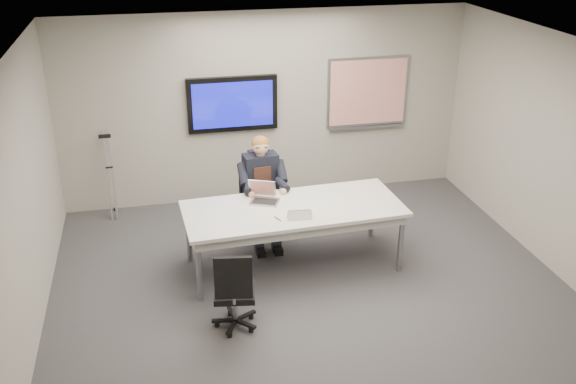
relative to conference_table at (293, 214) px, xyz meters
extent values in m
cube|color=#3C3C3F|center=(0.09, -0.83, -0.72)|extent=(6.00, 6.00, 0.02)
cube|color=silver|center=(0.09, -0.83, 2.08)|extent=(6.00, 6.00, 0.02)
cube|color=#A19D92|center=(0.09, 2.17, 0.68)|extent=(6.00, 0.02, 2.80)
cube|color=#A19D92|center=(0.09, -3.83, 0.68)|extent=(6.00, 0.02, 2.80)
cube|color=#A19D92|center=(-2.91, -0.83, 0.68)|extent=(0.02, 6.00, 2.80)
cube|color=#A19D92|center=(3.09, -0.83, 0.68)|extent=(0.02, 6.00, 2.80)
cube|color=silver|center=(0.00, 0.00, 0.07)|extent=(2.68, 1.22, 0.04)
cube|color=#B8B8B4|center=(0.00, 0.00, -0.02)|extent=(2.56, 1.10, 0.11)
cylinder|color=gray|center=(-1.20, -0.52, -0.33)|extent=(0.07, 0.07, 0.77)
cylinder|color=gray|center=(1.25, -0.40, -0.33)|extent=(0.07, 0.07, 0.77)
cylinder|color=gray|center=(-1.25, 0.40, -0.33)|extent=(0.07, 0.07, 0.77)
cylinder|color=gray|center=(1.20, 0.52, -0.33)|extent=(0.07, 0.07, 0.77)
cube|color=black|center=(-0.41, 2.12, 0.78)|extent=(1.30, 0.08, 0.80)
cube|color=#0C0F8D|center=(-0.41, 2.07, 0.78)|extent=(1.16, 0.01, 0.66)
cube|color=gray|center=(1.64, 2.14, 0.83)|extent=(1.25, 0.04, 1.05)
cube|color=white|center=(1.64, 2.12, 0.83)|extent=(1.18, 0.01, 0.98)
cube|color=gray|center=(1.64, 2.11, 0.28)|extent=(1.18, 0.05, 0.04)
cylinder|color=gray|center=(-0.24, 0.91, -0.46)|extent=(0.06, 0.06, 0.34)
cube|color=black|center=(-0.24, 0.91, -0.29)|extent=(0.56, 0.56, 0.07)
cube|color=black|center=(-0.32, 1.10, 0.02)|extent=(0.38, 0.19, 0.49)
cylinder|color=gray|center=(-0.88, -1.09, -0.46)|extent=(0.06, 0.06, 0.33)
cube|color=black|center=(-0.88, -1.09, -0.30)|extent=(0.48, 0.48, 0.06)
cube|color=black|center=(-0.91, -1.28, 0.01)|extent=(0.39, 0.11, 0.48)
cube|color=black|center=(-0.24, 0.88, 0.15)|extent=(0.47, 0.30, 0.61)
cube|color=#3D2019|center=(-0.24, 0.75, 0.19)|extent=(0.23, 0.05, 0.29)
sphere|color=#E6AB8C|center=(-0.24, 0.85, 0.58)|extent=(0.22, 0.22, 0.22)
ellipsoid|color=brown|center=(-0.24, 0.87, 0.62)|extent=(0.23, 0.23, 0.19)
cube|color=#B1B1B3|center=(-0.31, 0.20, 0.10)|extent=(0.41, 0.35, 0.02)
cube|color=black|center=(-0.31, 0.19, 0.11)|extent=(0.33, 0.27, 0.00)
cube|color=#B1B1B3|center=(-0.31, 0.36, 0.22)|extent=(0.34, 0.21, 0.22)
cube|color=red|center=(-0.31, 0.35, 0.22)|extent=(0.30, 0.18, 0.19)
cylinder|color=black|center=(-0.25, -0.27, 0.10)|extent=(0.06, 0.13, 0.01)
camera|label=1|loc=(-1.58, -6.75, 3.44)|focal=40.00mm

